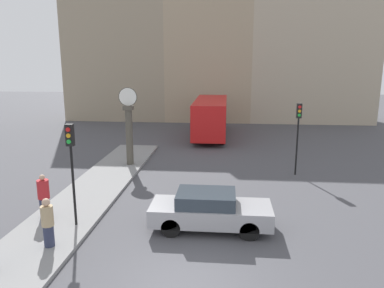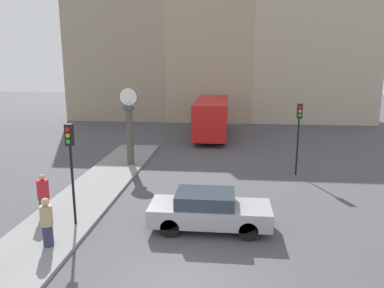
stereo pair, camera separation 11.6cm
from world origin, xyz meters
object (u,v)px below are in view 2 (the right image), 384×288
at_px(street_clock, 130,129).
at_px(pedestrian_red_top, 44,196).
at_px(bus_distant, 212,116).
at_px(pedestrian_tan_coat, 47,222).
at_px(sedan_car, 209,210).
at_px(traffic_light_far, 299,124).
at_px(traffic_light_near, 71,154).

bearing_deg(street_clock, pedestrian_red_top, -99.83).
bearing_deg(bus_distant, pedestrian_tan_coat, -103.02).
relative_size(sedan_car, traffic_light_far, 1.14).
distance_m(bus_distant, street_clock, 9.92).
distance_m(bus_distant, traffic_light_near, 17.57).
bearing_deg(pedestrian_red_top, bus_distant, 71.62).
relative_size(sedan_car, street_clock, 0.99).
distance_m(pedestrian_red_top, pedestrian_tan_coat, 2.43).
bearing_deg(street_clock, pedestrian_tan_coat, -90.77).
bearing_deg(pedestrian_tan_coat, traffic_light_near, 82.62).
bearing_deg(bus_distant, traffic_light_far, -62.99).
bearing_deg(sedan_car, pedestrian_tan_coat, -158.27).
xyz_separation_m(traffic_light_near, traffic_light_far, (9.05, 7.34, -0.06)).
relative_size(pedestrian_red_top, pedestrian_tan_coat, 1.05).
bearing_deg(pedestrian_red_top, traffic_light_near, -19.12).
relative_size(traffic_light_far, pedestrian_red_top, 2.24).
bearing_deg(traffic_light_far, traffic_light_near, -140.97).
bearing_deg(pedestrian_tan_coat, street_clock, 89.23).
bearing_deg(sedan_car, street_clock, 122.54).
bearing_deg(sedan_car, traffic_light_near, -175.59).
distance_m(traffic_light_near, traffic_light_far, 11.66).
distance_m(sedan_car, traffic_light_near, 5.26).
bearing_deg(traffic_light_near, traffic_light_far, 39.03).
bearing_deg(traffic_light_far, pedestrian_red_top, -146.73).
xyz_separation_m(pedestrian_red_top, pedestrian_tan_coat, (1.18, -2.12, -0.03)).
relative_size(sedan_car, bus_distant, 0.51).
height_order(sedan_car, pedestrian_red_top, pedestrian_red_top).
bearing_deg(pedestrian_tan_coat, sedan_car, 21.73).
bearing_deg(street_clock, bus_distant, 65.00).
xyz_separation_m(street_clock, pedestrian_red_top, (-1.31, -7.58, -1.23)).
distance_m(sedan_car, traffic_light_far, 8.39).
height_order(bus_distant, street_clock, street_clock).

